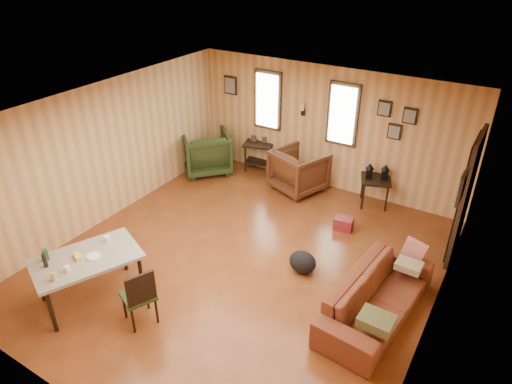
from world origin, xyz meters
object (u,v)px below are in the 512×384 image
sofa (378,291)px  side_table (376,177)px  dining_table (86,261)px  recliner_brown (299,169)px  recliner_green (206,150)px  end_table (259,151)px

sofa → side_table: size_ratio=2.45×
sofa → side_table: bearing=25.0°
side_table → dining_table: (-2.47, -4.52, 0.06)m
recliner_brown → sofa: bearing=154.1°
side_table → recliner_green: bearing=-171.7°
end_table → sofa: bearing=-39.5°
recliner_brown → end_table: 1.22m
recliner_brown → recliner_green: bearing=28.5°
recliner_green → recliner_brown: bearing=141.1°
recliner_brown → side_table: (1.46, 0.22, 0.11)m
recliner_brown → end_table: (-1.15, 0.40, -0.04)m
recliner_brown → side_table: bearing=-151.1°
sofa → recliner_green: size_ratio=2.14×
side_table → end_table: bearing=176.0°
end_table → side_table: size_ratio=0.91×
recliner_brown → recliner_green: (-2.04, -0.29, 0.02)m
sofa → dining_table: size_ratio=1.31×
side_table → dining_table: dining_table is taller
end_table → dining_table: 4.71m
sofa → end_table: (-3.59, 2.96, 0.02)m
side_table → sofa: bearing=-70.6°
dining_table → sofa: bearing=50.7°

